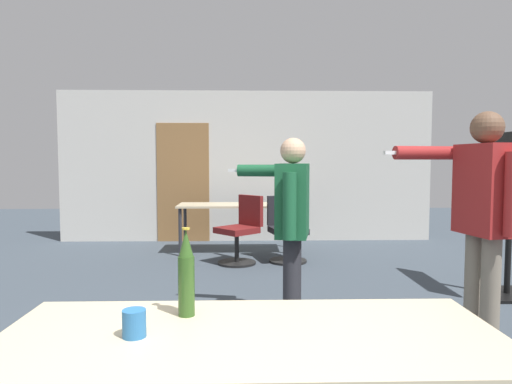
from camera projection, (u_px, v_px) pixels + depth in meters
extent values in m
cube|color=beige|center=(247.00, 166.00, 7.96)|extent=(6.47, 0.10, 2.61)
cube|color=olive|center=(183.00, 183.00, 7.89)|extent=(0.90, 0.02, 2.05)
cube|color=#C6B793|center=(251.00, 336.00, 1.75)|extent=(1.92, 0.81, 0.03)
cylinder|color=#2D2D33|center=(441.00, 383.00, 2.14)|extent=(0.05, 0.05, 0.71)
cube|color=#C6B793|center=(239.00, 205.00, 6.96)|extent=(1.85, 0.69, 0.03)
cylinder|color=#2D2D33|center=(180.00, 232.00, 6.68)|extent=(0.05, 0.05, 0.71)
cylinder|color=#2D2D33|center=(298.00, 232.00, 6.73)|extent=(0.05, 0.05, 0.71)
cylinder|color=#2D2D33|center=(185.00, 227.00, 7.25)|extent=(0.05, 0.05, 0.71)
cylinder|color=#2D2D33|center=(294.00, 226.00, 7.30)|extent=(0.05, 0.05, 0.71)
cube|color=black|center=(507.00, 294.00, 4.73)|extent=(0.44, 0.56, 0.03)
cylinder|color=black|center=(509.00, 239.00, 4.69)|extent=(0.06, 0.06, 1.12)
cube|color=black|center=(512.00, 158.00, 4.64)|extent=(0.04, 1.07, 0.54)
cylinder|color=#28282D|center=(291.00, 284.00, 3.75)|extent=(0.14, 0.14, 0.77)
cylinder|color=#28282D|center=(293.00, 278.00, 3.93)|extent=(0.14, 0.14, 0.77)
cube|color=#195633|center=(293.00, 200.00, 3.79)|extent=(0.33, 0.49, 0.61)
sphere|color=#DBAD89|center=(293.00, 151.00, 3.77)|extent=(0.21, 0.21, 0.21)
cylinder|color=#195633|center=(290.00, 206.00, 3.52)|extent=(0.11, 0.11, 0.52)
cylinder|color=#195633|center=(266.00, 171.00, 4.10)|extent=(0.53, 0.21, 0.11)
cube|color=white|center=(235.00, 170.00, 4.14)|extent=(0.12, 0.06, 0.03)
cylinder|color=slate|center=(490.00, 294.00, 3.32)|extent=(0.13, 0.13, 0.85)
cylinder|color=slate|center=(473.00, 288.00, 3.50)|extent=(0.13, 0.13, 0.85)
cube|color=maroon|center=(485.00, 189.00, 3.35)|extent=(0.32, 0.47, 0.67)
sphere|color=brown|center=(487.00, 127.00, 3.32)|extent=(0.24, 0.24, 0.24)
cylinder|color=maroon|center=(512.00, 194.00, 3.09)|extent=(0.10, 0.10, 0.58)
cylinder|color=maroon|center=(429.00, 153.00, 3.54)|extent=(0.59, 0.20, 0.10)
cube|color=white|center=(392.00, 153.00, 3.48)|extent=(0.12, 0.06, 0.03)
cylinder|color=black|center=(288.00, 261.00, 6.31)|extent=(0.52, 0.52, 0.03)
cylinder|color=black|center=(288.00, 247.00, 6.30)|extent=(0.06, 0.06, 0.37)
cube|color=black|center=(288.00, 230.00, 6.28)|extent=(0.55, 0.55, 0.08)
cube|color=black|center=(282.00, 210.00, 6.52)|extent=(0.44, 0.16, 0.42)
cylinder|color=black|center=(237.00, 263.00, 6.20)|extent=(0.52, 0.52, 0.03)
cylinder|color=black|center=(237.00, 247.00, 6.19)|extent=(0.06, 0.06, 0.39)
cube|color=maroon|center=(237.00, 230.00, 6.17)|extent=(0.65, 0.65, 0.08)
cube|color=maroon|center=(251.00, 210.00, 6.33)|extent=(0.34, 0.36, 0.42)
cylinder|color=#2D511E|center=(186.00, 286.00, 1.93)|extent=(0.07, 0.07, 0.25)
cone|color=#2D511E|center=(186.00, 243.00, 1.92)|extent=(0.06, 0.06, 0.11)
cylinder|color=gold|center=(186.00, 229.00, 1.92)|extent=(0.03, 0.03, 0.01)
cylinder|color=#2866A3|center=(134.00, 323.00, 1.70)|extent=(0.09, 0.09, 0.10)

